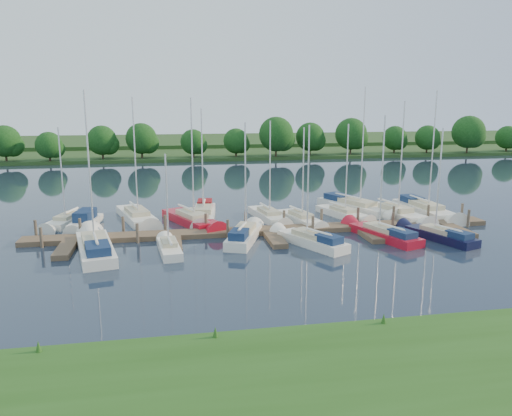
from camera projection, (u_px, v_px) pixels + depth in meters
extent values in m
plane|color=#1A2534|center=(291.00, 262.00, 35.01)|extent=(260.00, 260.00, 0.00)
cube|color=#224C15|center=(390.00, 382.00, 19.57)|extent=(90.00, 10.00, 0.50)
cube|color=brown|center=(268.00, 230.00, 42.67)|extent=(40.00, 2.00, 0.40)
cube|color=brown|center=(65.00, 250.00, 37.01)|extent=(1.20, 4.00, 0.40)
cube|color=brown|center=(174.00, 245.00, 38.40)|extent=(1.20, 4.00, 0.40)
cube|color=brown|center=(275.00, 240.00, 39.78)|extent=(1.20, 4.00, 0.40)
cube|color=brown|center=(370.00, 235.00, 41.17)|extent=(1.20, 4.00, 0.40)
cube|color=brown|center=(458.00, 231.00, 42.56)|extent=(1.20, 4.00, 0.40)
cylinder|color=#473D33|center=(36.00, 232.00, 40.54)|extent=(0.24, 0.24, 2.00)
cylinder|color=#473D33|center=(80.00, 230.00, 41.14)|extent=(0.24, 0.24, 2.00)
cylinder|color=#473D33|center=(123.00, 228.00, 41.74)|extent=(0.24, 0.24, 2.00)
cylinder|color=#473D33|center=(165.00, 227.00, 42.34)|extent=(0.24, 0.24, 2.00)
cylinder|color=#473D33|center=(206.00, 225.00, 42.94)|extent=(0.24, 0.24, 2.00)
cylinder|color=#473D33|center=(245.00, 223.00, 43.54)|extent=(0.24, 0.24, 2.00)
cylinder|color=#473D33|center=(284.00, 221.00, 44.14)|extent=(0.24, 0.24, 2.00)
cylinder|color=#473D33|center=(321.00, 220.00, 44.74)|extent=(0.24, 0.24, 2.00)
cylinder|color=#473D33|center=(358.00, 218.00, 45.33)|extent=(0.24, 0.24, 2.00)
cylinder|color=#473D33|center=(393.00, 217.00, 45.93)|extent=(0.24, 0.24, 2.00)
cylinder|color=#473D33|center=(428.00, 215.00, 46.53)|extent=(0.24, 0.24, 2.00)
cylinder|color=#473D33|center=(462.00, 214.00, 47.13)|extent=(0.24, 0.24, 2.00)
cylinder|color=#473D33|center=(41.00, 240.00, 38.21)|extent=(0.24, 0.24, 2.00)
cylinder|color=#473D33|center=(138.00, 236.00, 39.46)|extent=(0.24, 0.24, 2.00)
cylinder|color=#473D33|center=(228.00, 232.00, 40.71)|extent=(0.24, 0.24, 2.00)
cylinder|color=#473D33|center=(313.00, 228.00, 41.96)|extent=(0.24, 0.24, 2.00)
cylinder|color=#473D33|center=(393.00, 224.00, 43.21)|extent=(0.24, 0.24, 2.00)
cylinder|color=#473D33|center=(468.00, 221.00, 44.46)|extent=(0.24, 0.24, 2.00)
cube|color=#24481B|center=(205.00, 152.00, 107.12)|extent=(180.00, 30.00, 0.60)
cube|color=#2E4B20|center=(198.00, 141.00, 131.09)|extent=(220.00, 40.00, 1.40)
cylinder|color=#38281C|center=(5.00, 156.00, 89.86)|extent=(0.36, 0.36, 2.85)
sphere|color=#103B10|center=(3.00, 136.00, 89.13)|extent=(6.65, 6.65, 6.65)
sphere|color=#103B10|center=(13.00, 141.00, 89.77)|extent=(4.75, 4.75, 4.75)
cylinder|color=#38281C|center=(54.00, 157.00, 88.36)|extent=(0.36, 0.36, 2.84)
sphere|color=#103B10|center=(52.00, 137.00, 87.63)|extent=(6.62, 6.62, 6.62)
sphere|color=#103B10|center=(62.00, 142.00, 88.27)|extent=(4.73, 4.73, 4.73)
cylinder|color=#38281C|center=(97.00, 157.00, 88.97)|extent=(0.36, 0.36, 2.71)
sphere|color=#103B10|center=(96.00, 138.00, 88.27)|extent=(6.32, 6.32, 6.32)
sphere|color=#103B10|center=(104.00, 143.00, 88.89)|extent=(4.51, 4.51, 4.51)
cylinder|color=#38281C|center=(145.00, 155.00, 92.18)|extent=(0.36, 0.36, 2.47)
sphere|color=#103B10|center=(144.00, 139.00, 91.55)|extent=(5.76, 5.76, 5.76)
sphere|color=#103B10|center=(152.00, 143.00, 92.13)|extent=(4.12, 4.12, 4.12)
cylinder|color=#38281C|center=(187.00, 155.00, 91.74)|extent=(0.36, 0.36, 2.70)
sphere|color=#103B10|center=(186.00, 137.00, 91.05)|extent=(6.29, 6.29, 6.29)
sphere|color=#103B10|center=(194.00, 142.00, 91.67)|extent=(4.49, 4.49, 4.49)
cylinder|color=#38281C|center=(237.00, 154.00, 94.83)|extent=(0.36, 0.36, 2.26)
sphere|color=#103B10|center=(236.00, 140.00, 94.25)|extent=(5.28, 5.28, 5.28)
sphere|color=#103B10|center=(242.00, 144.00, 94.79)|extent=(3.77, 3.77, 3.77)
cylinder|color=#38281C|center=(278.00, 152.00, 96.77)|extent=(0.36, 0.36, 2.76)
sphere|color=#103B10|center=(278.00, 134.00, 96.06)|extent=(6.44, 6.44, 6.44)
sphere|color=#103B10|center=(285.00, 139.00, 96.68)|extent=(4.60, 4.60, 4.60)
cylinder|color=#38281C|center=(321.00, 152.00, 96.37)|extent=(0.36, 0.36, 2.74)
sphere|color=#103B10|center=(321.00, 135.00, 95.66)|extent=(6.40, 6.40, 6.40)
sphere|color=#103B10|center=(328.00, 139.00, 96.28)|extent=(4.57, 4.57, 4.57)
cylinder|color=#38281C|center=(361.00, 152.00, 97.96)|extent=(0.36, 0.36, 2.48)
sphere|color=#103B10|center=(362.00, 137.00, 97.33)|extent=(5.78, 5.78, 5.78)
sphere|color=#103B10|center=(367.00, 141.00, 97.91)|extent=(4.13, 4.13, 4.13)
cylinder|color=#38281C|center=(388.00, 151.00, 102.52)|extent=(0.36, 0.36, 2.12)
sphere|color=#103B10|center=(389.00, 138.00, 101.98)|extent=(4.95, 4.95, 4.95)
sphere|color=#103B10|center=(393.00, 141.00, 102.51)|extent=(3.53, 3.53, 3.53)
cylinder|color=#38281C|center=(434.00, 151.00, 102.34)|extent=(0.36, 0.36, 2.18)
sphere|color=#103B10|center=(435.00, 138.00, 101.78)|extent=(5.08, 5.08, 5.08)
sphere|color=#103B10|center=(439.00, 141.00, 102.32)|extent=(3.63, 3.63, 3.63)
cylinder|color=#38281C|center=(467.00, 148.00, 104.93)|extent=(0.36, 0.36, 2.77)
sphere|color=#103B10|center=(468.00, 132.00, 104.21)|extent=(6.47, 6.47, 6.47)
sphere|color=#103B10|center=(473.00, 136.00, 104.84)|extent=(4.62, 4.62, 4.62)
cylinder|color=#38281C|center=(512.00, 150.00, 103.99)|extent=(0.36, 0.36, 2.21)
cube|color=white|center=(69.00, 222.00, 45.97)|extent=(3.41, 6.31, 0.94)
cone|color=white|center=(52.00, 230.00, 43.02)|extent=(1.44, 2.28, 0.85)
cube|color=#B4AC8B|center=(67.00, 216.00, 45.55)|extent=(2.02, 2.99, 0.43)
cylinder|color=silver|center=(62.00, 174.00, 44.42)|extent=(0.12, 0.12, 8.20)
cylinder|color=silver|center=(71.00, 211.00, 46.36)|extent=(0.90, 2.64, 0.10)
cylinder|color=white|center=(71.00, 211.00, 46.36)|extent=(0.91, 2.38, 0.20)
cube|color=white|center=(86.00, 225.00, 44.62)|extent=(2.55, 5.24, 1.10)
cone|color=white|center=(76.00, 233.00, 42.16)|extent=(1.09, 1.63, 0.83)
cube|color=#15294C|center=(85.00, 216.00, 44.43)|extent=(1.81, 2.96, 0.99)
cube|color=white|center=(136.00, 218.00, 47.44)|extent=(4.35, 8.22, 1.11)
cone|color=white|center=(147.00, 227.00, 43.98)|extent=(1.84, 2.97, 1.11)
cube|color=#B4AC8B|center=(137.00, 211.00, 46.95)|extent=(2.59, 3.89, 0.51)
cylinder|color=silver|center=(135.00, 157.00, 45.51)|extent=(0.12, 0.12, 10.69)
cylinder|color=silver|center=(134.00, 205.00, 47.90)|extent=(1.09, 3.45, 0.10)
cylinder|color=white|center=(134.00, 205.00, 47.90)|extent=(1.08, 3.10, 0.20)
cube|color=#A80F21|center=(190.00, 222.00, 45.98)|extent=(5.15, 8.07, 1.18)
cone|color=#A80F21|center=(211.00, 231.00, 42.79)|extent=(2.10, 2.96, 1.10)
cube|color=#B4AC8B|center=(192.00, 214.00, 45.50)|extent=(2.92, 3.89, 0.54)
cylinder|color=silver|center=(192.00, 159.00, 44.11)|extent=(0.12, 0.12, 10.59)
cylinder|color=silver|center=(186.00, 208.00, 46.37)|extent=(1.50, 3.28, 0.10)
cylinder|color=white|center=(186.00, 208.00, 46.37)|extent=(1.44, 2.96, 0.20)
cube|color=white|center=(204.00, 217.00, 47.90)|extent=(2.86, 7.28, 1.26)
cone|color=white|center=(202.00, 226.00, 44.44)|extent=(1.30, 2.59, 0.99)
cube|color=#B4AC8B|center=(204.00, 209.00, 47.39)|extent=(1.88, 3.35, 0.57)
cube|color=maroon|center=(205.00, 203.00, 49.65)|extent=(1.65, 2.28, 0.63)
cylinder|color=silver|center=(202.00, 161.00, 46.07)|extent=(0.12, 0.12, 9.57)
cylinder|color=silver|center=(204.00, 202.00, 48.33)|extent=(0.50, 3.18, 0.10)
cylinder|color=white|center=(204.00, 202.00, 48.33)|extent=(0.56, 2.84, 0.20)
cube|color=white|center=(267.00, 217.00, 47.78)|extent=(2.81, 6.62, 1.00)
cone|color=white|center=(280.00, 225.00, 44.82)|extent=(1.25, 2.36, 0.90)
cube|color=#B4AC8B|center=(269.00, 211.00, 47.35)|extent=(1.80, 3.07, 0.46)
cylinder|color=silver|center=(270.00, 168.00, 46.18)|extent=(0.12, 0.12, 8.66)
cylinder|color=silver|center=(265.00, 206.00, 48.16)|extent=(0.57, 2.87, 0.10)
cylinder|color=white|center=(265.00, 206.00, 48.16)|extent=(0.61, 2.57, 0.20)
cube|color=white|center=(299.00, 221.00, 46.38)|extent=(3.02, 6.23, 1.04)
cone|color=white|center=(315.00, 228.00, 43.69)|extent=(1.30, 2.24, 0.84)
cube|color=#B4AC8B|center=(301.00, 214.00, 45.98)|extent=(1.85, 2.92, 0.47)
cylinder|color=silver|center=(303.00, 173.00, 44.89)|extent=(0.12, 0.12, 8.10)
cylinder|color=silver|center=(296.00, 209.00, 46.70)|extent=(0.72, 2.65, 0.10)
cylinder|color=white|center=(296.00, 209.00, 46.70)|extent=(0.75, 2.38, 0.20)
cube|color=white|center=(341.00, 215.00, 48.73)|extent=(3.60, 6.42, 0.96)
cone|color=white|center=(362.00, 221.00, 46.07)|extent=(1.51, 2.33, 0.87)
cube|color=#B4AC8B|center=(343.00, 210.00, 48.34)|extent=(2.11, 3.05, 0.44)
cylinder|color=silver|center=(347.00, 168.00, 47.23)|extent=(0.12, 0.12, 8.35)
cylinder|color=silver|center=(337.00, 204.00, 49.06)|extent=(0.97, 2.67, 0.10)
cylinder|color=white|center=(337.00, 204.00, 49.06)|extent=(0.97, 2.41, 0.20)
cube|color=white|center=(354.00, 209.00, 51.41)|extent=(5.77, 8.86, 1.21)
cone|color=white|center=(386.00, 217.00, 47.94)|extent=(2.35, 3.25, 1.21)
cube|color=#B4AC8B|center=(357.00, 202.00, 50.90)|extent=(3.25, 4.28, 0.55)
cube|color=#15294C|center=(338.00, 197.00, 53.17)|extent=(2.61, 3.06, 0.61)
cylinder|color=silver|center=(363.00, 147.00, 49.37)|extent=(0.12, 0.12, 11.65)
cylinder|color=silver|center=(348.00, 196.00, 51.85)|extent=(1.70, 3.58, 0.10)
cylinder|color=white|center=(348.00, 196.00, 51.85)|extent=(1.61, 3.23, 0.20)
cube|color=white|center=(393.00, 216.00, 48.41)|extent=(3.73, 7.88, 1.24)
cone|color=white|center=(419.00, 224.00, 44.99)|extent=(1.62, 2.83, 1.06)
cube|color=#B4AC8B|center=(396.00, 208.00, 47.90)|extent=(2.30, 3.68, 0.56)
cylinder|color=silver|center=(402.00, 157.00, 46.51)|extent=(0.12, 0.12, 10.26)
cylinder|color=silver|center=(389.00, 201.00, 48.83)|extent=(0.84, 3.36, 0.10)
cylinder|color=white|center=(389.00, 201.00, 48.83)|extent=(0.86, 3.01, 0.20)
cube|color=white|center=(423.00, 212.00, 49.98)|extent=(2.88, 8.49, 1.21)
cone|color=white|center=(449.00, 222.00, 46.02)|extent=(1.36, 2.99, 1.17)
cube|color=#B4AC8B|center=(426.00, 205.00, 49.42)|extent=(2.00, 3.86, 0.55)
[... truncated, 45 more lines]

